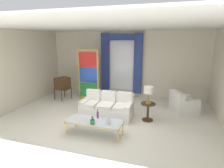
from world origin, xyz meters
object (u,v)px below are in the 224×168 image
bottle_blue_decanter (109,122)px  peacock_figurine (95,99)px  bottle_crystal_tall (98,114)px  stained_glass_divider (88,76)px  couch_white_long (107,107)px  round_side_table (148,110)px  coffee_table (95,122)px  bottle_amber_squat (92,121)px  vintage_tv (62,83)px  armchair_white (183,105)px  table_lamp_brass (149,91)px

bottle_blue_decanter → peacock_figurine: size_ratio=0.34×
bottle_crystal_tall → stained_glass_divider: stained_glass_divider is taller
couch_white_long → round_side_table: size_ratio=2.97×
coffee_table → round_side_table: size_ratio=2.66×
round_side_table → bottle_amber_squat: bearing=-129.9°
vintage_tv → round_side_table: bearing=-16.3°
coffee_table → bottle_blue_decanter: (0.44, -0.09, 0.10)m
coffee_table → bottle_amber_squat: bottle_amber_squat is taller
armchair_white → bottle_blue_decanter: bearing=-129.1°
bottle_blue_decanter → armchair_white: bearing=50.9°
bottle_crystal_tall → vintage_tv: (-2.56, 2.30, 0.21)m
bottle_blue_decanter → bottle_crystal_tall: (-0.42, 0.27, 0.04)m
armchair_white → stained_glass_divider: stained_glass_divider is taller
bottle_amber_squat → bottle_crystal_tall: bearing=90.4°
bottle_amber_squat → bottle_blue_decanter: bearing=16.5°
couch_white_long → bottle_amber_squat: couch_white_long is taller
coffee_table → table_lamp_brass: table_lamp_brass is taller
armchair_white → round_side_table: bearing=-137.2°
table_lamp_brass → couch_white_long: bearing=-179.5°
vintage_tv → bottle_crystal_tall: bearing=-42.0°
vintage_tv → table_lamp_brass: (3.87, -1.13, 0.30)m
couch_white_long → peacock_figurine: size_ratio=2.94×
bottle_crystal_tall → peacock_figurine: size_ratio=0.46×
bottle_crystal_tall → stained_glass_divider: size_ratio=0.13×
armchair_white → round_side_table: armchair_white is taller
bottle_crystal_tall → bottle_amber_squat: size_ratio=1.25×
table_lamp_brass → round_side_table: bearing=0.0°
bottle_amber_squat → stained_glass_divider: stained_glass_divider is taller
bottle_crystal_tall → round_side_table: bottle_crystal_tall is taller
peacock_figurine → round_side_table: round_side_table is taller
couch_white_long → peacock_figurine: bearing=131.0°
couch_white_long → coffee_table: 1.35m
bottle_blue_decanter → round_side_table: 1.70m
bottle_crystal_tall → peacock_figurine: bearing=114.0°
bottle_crystal_tall → peacock_figurine: (-0.97, 2.17, -0.30)m
bottle_amber_squat → stained_glass_divider: (-1.47, 3.05, 0.57)m
coffee_table → peacock_figurine: peacock_figurine is taller
bottle_amber_squat → armchair_white: bearing=46.9°
coffee_table → bottle_crystal_tall: bottle_crystal_tall is taller
couch_white_long → bottle_amber_squat: bearing=-86.6°
vintage_tv → armchair_white: bearing=-0.9°
coffee_table → bottle_crystal_tall: size_ratio=5.73×
bottle_crystal_tall → vintage_tv: vintage_tv is taller
stained_glass_divider → bottle_crystal_tall: bearing=-61.1°
vintage_tv → bottle_blue_decanter: bearing=-40.9°
vintage_tv → armchair_white: size_ratio=1.24×
couch_white_long → bottle_blue_decanter: couch_white_long is taller
couch_white_long → peacock_figurine: 1.34m
coffee_table → stained_glass_divider: 3.25m
bottle_blue_decanter → peacock_figurine: 2.82m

